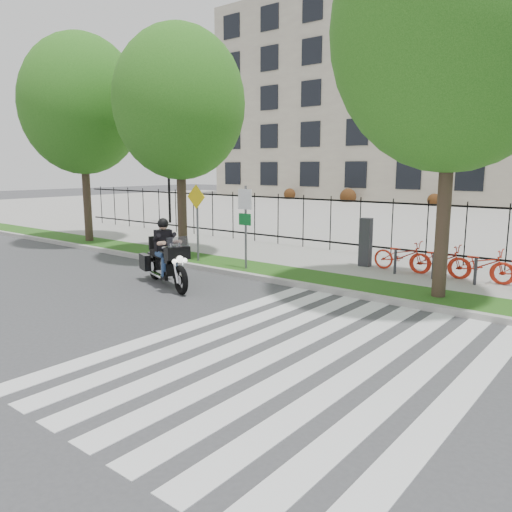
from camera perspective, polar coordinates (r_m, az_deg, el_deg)
The scene contains 14 objects.
ground at distance 11.98m, azimuth -14.61°, elevation -5.66°, with size 120.00×120.00×0.00m, color #3D3D40.
curb at distance 14.69m, azimuth -1.72°, elevation -2.12°, with size 60.00×0.20×0.15m, color #A6A39C.
grass_verge at distance 15.33m, azimuth 0.34°, elevation -1.60°, with size 60.00×1.50×0.15m, color #1F5114.
sidewalk at distance 17.32m, azimuth 5.49°, elevation -0.28°, with size 60.00×3.50×0.15m, color gray.
plaza at distance 33.30m, azimuth 22.37°, elevation 3.96°, with size 80.00×34.00×0.10m, color gray.
crosswalk_stripes at distance 8.76m, azimuth 5.03°, elevation -11.23°, with size 5.70×8.00×0.01m, color silver, non-canonical shape.
iron_fence at distance 18.64m, azimuth 8.51°, elevation 3.73°, with size 30.00×0.06×2.00m, color black, non-canonical shape.
lamp_post_left at distance 28.44m, azimuth -9.98°, elevation 10.01°, with size 1.06×0.70×4.25m.
street_tree_0 at distance 21.98m, azimuth -19.32°, elevation 15.99°, with size 4.81×4.81×8.27m.
street_tree_1 at distance 17.44m, azimuth -8.76°, elevation 16.86°, with size 4.38×4.38×7.65m.
street_tree_2 at distance 12.73m, azimuth 21.87°, elevation 23.07°, with size 5.48×5.48×9.20m.
sign_pole_regulatory at distance 14.94m, azimuth -1.23°, elevation 4.55°, with size 0.50×0.09×2.50m.
sign_pole_warning at distance 16.33m, azimuth -6.76°, elevation 4.97°, with size 0.78×0.09×2.49m.
motorcycle_rider at distance 13.69m, azimuth -10.23°, elevation -0.37°, with size 2.72×1.46×2.21m.
Camera 1 is at (9.33, -6.81, 3.19)m, focal length 35.00 mm.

